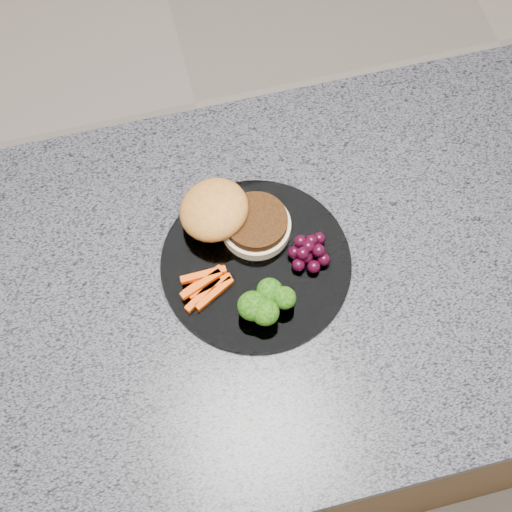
# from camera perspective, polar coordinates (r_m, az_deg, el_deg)

# --- Properties ---
(room) EXTENTS (4.02, 4.02, 2.70)m
(room) POSITION_cam_1_polar(r_m,az_deg,el_deg) (0.59, 5.77, 16.73)
(room) COLOR #AA9C8E
(room) RESTS_ON ground
(island_cabinet) EXTENTS (1.20, 0.60, 0.86)m
(island_cabinet) POSITION_cam_1_polar(r_m,az_deg,el_deg) (1.41, 2.32, -9.05)
(island_cabinet) COLOR #51361B
(island_cabinet) RESTS_ON ground
(countertop) EXTENTS (1.20, 0.60, 0.04)m
(countertop) POSITION_cam_1_polar(r_m,az_deg,el_deg) (0.99, 3.28, -1.79)
(countertop) COLOR #52525D
(countertop) RESTS_ON island_cabinet
(plate) EXTENTS (0.26, 0.26, 0.01)m
(plate) POSITION_cam_1_polar(r_m,az_deg,el_deg) (0.97, 0.00, -0.58)
(plate) COLOR white
(plate) RESTS_ON countertop
(burger) EXTENTS (0.17, 0.15, 0.05)m
(burger) POSITION_cam_1_polar(r_m,az_deg,el_deg) (0.97, -2.17, 3.16)
(burger) COLOR beige
(burger) RESTS_ON plate
(carrot_sticks) EXTENTS (0.07, 0.06, 0.02)m
(carrot_sticks) POSITION_cam_1_polar(r_m,az_deg,el_deg) (0.95, -4.04, -2.39)
(carrot_sticks) COLOR #EB4803
(carrot_sticks) RESTS_ON plate
(broccoli) EXTENTS (0.08, 0.06, 0.05)m
(broccoli) POSITION_cam_1_polar(r_m,az_deg,el_deg) (0.91, 0.73, -3.78)
(broccoli) COLOR olive
(broccoli) RESTS_ON plate
(grape_bunch) EXTENTS (0.06, 0.06, 0.03)m
(grape_bunch) POSITION_cam_1_polar(r_m,az_deg,el_deg) (0.96, 4.29, 0.41)
(grape_bunch) COLOR black
(grape_bunch) RESTS_ON plate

